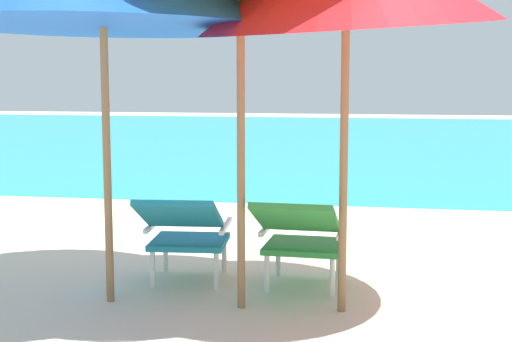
% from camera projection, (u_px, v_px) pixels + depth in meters
% --- Properties ---
extents(ground_plane, '(40.00, 40.00, 0.00)m').
position_uv_depth(ground_plane, '(305.00, 196.00, 8.80)').
color(ground_plane, beige).
extents(ocean_band, '(40.00, 18.00, 0.01)m').
position_uv_depth(ocean_band, '(344.00, 139.00, 17.00)').
color(ocean_band, '#28B2B7').
rests_on(ocean_band, ground_plane).
extents(lounge_chair_left, '(0.61, 0.92, 0.68)m').
position_uv_depth(lounge_chair_left, '(185.00, 230.00, 4.95)').
color(lounge_chair_left, teal).
rests_on(lounge_chair_left, ground_plane).
extents(lounge_chair_right, '(0.57, 0.89, 0.68)m').
position_uv_depth(lounge_chair_right, '(300.00, 234.00, 4.82)').
color(lounge_chair_right, '#338E3D').
rests_on(lounge_chair_right, ground_plane).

